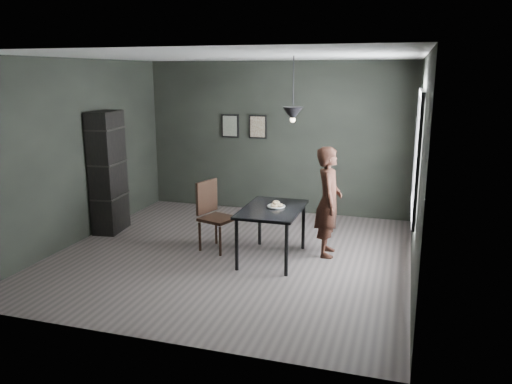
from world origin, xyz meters
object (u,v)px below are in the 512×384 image
(shelf_unit, at_px, (108,172))
(pendant_lamp, at_px, (293,114))
(white_plate, at_px, (276,207))
(woman, at_px, (328,202))
(cafe_table, at_px, (272,213))
(wood_chair, at_px, (213,211))

(shelf_unit, bearing_deg, pendant_lamp, -13.85)
(white_plate, relative_size, woman, 0.15)
(cafe_table, relative_size, pendant_lamp, 1.39)
(woman, bearing_deg, pendant_lamp, 116.62)
(wood_chair, distance_m, pendant_lamp, 1.90)
(white_plate, relative_size, shelf_unit, 0.12)
(wood_chair, relative_size, pendant_lamp, 1.20)
(wood_chair, height_order, shelf_unit, shelf_unit)
(cafe_table, height_order, white_plate, white_plate)
(cafe_table, relative_size, wood_chair, 1.16)
(cafe_table, distance_m, shelf_unit, 2.98)
(woman, distance_m, shelf_unit, 3.65)
(wood_chair, bearing_deg, woman, 25.79)
(cafe_table, distance_m, woman, 0.84)
(cafe_table, bearing_deg, woman, 29.73)
(pendant_lamp, bearing_deg, white_plate, -168.66)
(cafe_table, relative_size, shelf_unit, 0.60)
(wood_chair, bearing_deg, cafe_table, 7.63)
(white_plate, bearing_deg, wood_chair, 173.90)
(woman, height_order, wood_chair, woman)
(white_plate, height_order, pendant_lamp, pendant_lamp)
(wood_chair, bearing_deg, pendant_lamp, 14.33)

